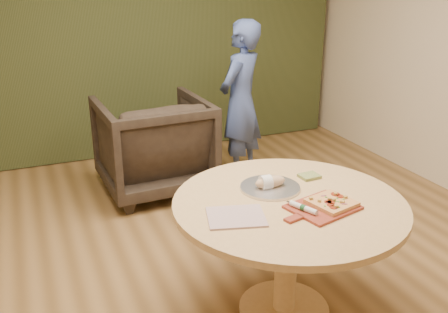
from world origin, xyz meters
name	(u,v)px	position (x,y,z in m)	size (l,w,h in m)	color
room_shell	(242,80)	(0.00, 0.00, 1.40)	(5.04, 6.04, 2.84)	olive
curtain	(128,27)	(0.00, 2.90, 1.40)	(4.80, 0.14, 2.78)	#2A3216
pedestal_table	(288,223)	(0.18, -0.26, 0.61)	(1.32, 1.32, 0.75)	tan
pizza_paddle	(321,208)	(0.29, -0.42, 0.76)	(0.47, 0.36, 0.01)	maroon
flatbread_pizza	(332,202)	(0.36, -0.42, 0.78)	(0.27, 0.27, 0.04)	#DE9E56
cutlery_roll	(303,208)	(0.17, -0.42, 0.78)	(0.10, 0.19, 0.03)	silver
newspaper	(236,217)	(-0.18, -0.33, 0.76)	(0.30, 0.25, 0.01)	silver
serving_tray	(270,187)	(0.16, -0.07, 0.76)	(0.36, 0.36, 0.02)	silver
bread_roll	(269,182)	(0.15, -0.07, 0.79)	(0.19, 0.09, 0.09)	tan
green_packet	(309,176)	(0.46, -0.02, 0.76)	(0.12, 0.10, 0.02)	#5A682F
armchair	(153,140)	(-0.06, 1.81, 0.49)	(0.95, 0.89, 0.98)	black
person_standing	(241,102)	(0.80, 1.78, 0.77)	(0.57, 0.37, 1.55)	#3E528E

